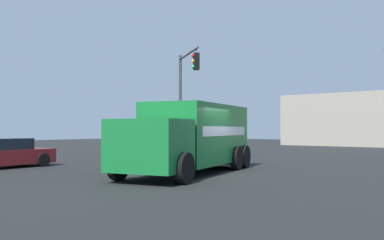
# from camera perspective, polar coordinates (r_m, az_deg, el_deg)

# --- Properties ---
(ground_plane) EXTENTS (100.00, 100.00, 0.00)m
(ground_plane) POSITION_cam_1_polar(r_m,az_deg,el_deg) (16.46, 2.76, -7.24)
(ground_plane) COLOR black
(delivery_truck) EXTENTS (4.44, 8.06, 2.70)m
(delivery_truck) POSITION_cam_1_polar(r_m,az_deg,el_deg) (16.73, -0.20, -2.26)
(delivery_truck) COLOR #146B2D
(delivery_truck) RESTS_ON ground
(traffic_light_primary) EXTENTS (3.51, 2.59, 6.50)m
(traffic_light_primary) POSITION_cam_1_polar(r_m,az_deg,el_deg) (26.45, -0.95, 4.27)
(traffic_light_primary) COLOR #38383D
(traffic_light_primary) RESTS_ON ground
(sedan_maroon) EXTENTS (2.22, 4.39, 1.31)m
(sedan_maroon) POSITION_cam_1_polar(r_m,az_deg,el_deg) (20.78, -24.03, -4.14)
(sedan_maroon) COLOR maroon
(sedan_maroon) RESTS_ON ground
(building_backdrop) EXTENTS (16.72, 6.00, 5.31)m
(building_backdrop) POSITION_cam_1_polar(r_m,az_deg,el_deg) (46.53, 22.63, 0.04)
(building_backdrop) COLOR gray
(building_backdrop) RESTS_ON ground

